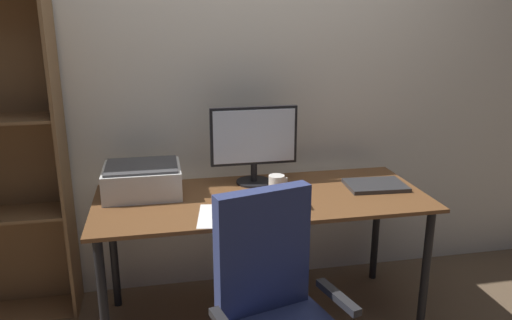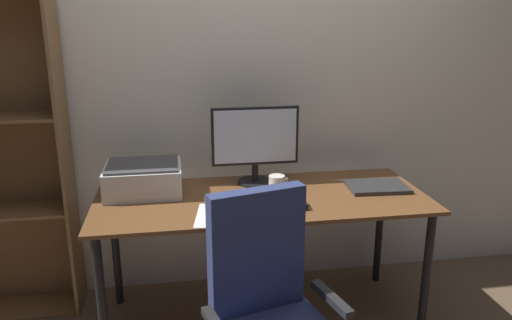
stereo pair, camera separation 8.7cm
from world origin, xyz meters
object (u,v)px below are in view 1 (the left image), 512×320
(desk, at_px, (262,210))
(monitor, at_px, (254,141))
(printer, at_px, (143,179))
(laptop, at_px, (375,185))
(coffee_mug, at_px, (277,184))
(mouse, at_px, (302,204))
(keyboard, at_px, (261,207))

(desk, distance_m, monitor, 0.39)
(monitor, bearing_deg, printer, -174.61)
(laptop, bearing_deg, coffee_mug, -179.39)
(printer, bearing_deg, coffee_mug, -9.65)
(mouse, distance_m, coffee_mug, 0.25)
(monitor, height_order, printer, monitor)
(desk, distance_m, printer, 0.66)
(keyboard, xyz_separation_m, coffee_mug, (0.13, 0.22, 0.04))
(coffee_mug, distance_m, laptop, 0.56)
(laptop, bearing_deg, keyboard, -161.05)
(keyboard, height_order, printer, printer)
(printer, bearing_deg, laptop, -6.67)
(laptop, xyz_separation_m, printer, (-1.26, 0.15, 0.07))
(desk, distance_m, mouse, 0.27)
(monitor, xyz_separation_m, keyboard, (-0.04, -0.40, -0.24))
(monitor, xyz_separation_m, printer, (-0.61, -0.06, -0.17))
(mouse, height_order, laptop, mouse)
(desk, height_order, mouse, mouse)
(mouse, xyz_separation_m, printer, (-0.78, 0.35, 0.06))
(desk, relative_size, keyboard, 6.00)
(mouse, relative_size, coffee_mug, 0.94)
(coffee_mug, xyz_separation_m, printer, (-0.70, 0.12, 0.03))
(keyboard, distance_m, laptop, 0.72)
(mouse, height_order, coffee_mug, coffee_mug)
(keyboard, relative_size, coffee_mug, 2.85)
(coffee_mug, relative_size, laptop, 0.32)
(desk, bearing_deg, coffee_mug, 26.06)
(monitor, distance_m, laptop, 0.72)
(desk, relative_size, printer, 4.35)
(desk, bearing_deg, mouse, -48.99)
(monitor, bearing_deg, desk, -89.63)
(monitor, relative_size, printer, 1.22)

